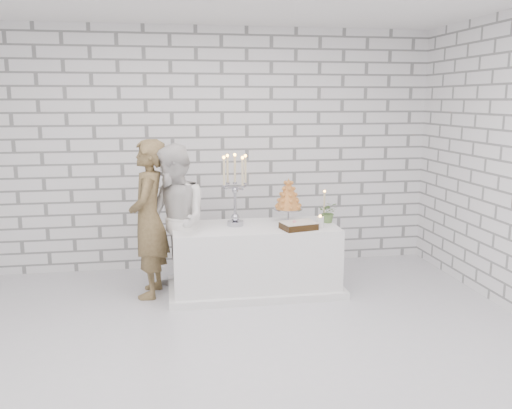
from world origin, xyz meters
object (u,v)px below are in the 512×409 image
at_px(cake_table, 255,259).
at_px(candelabra, 235,190).
at_px(croquembouche, 288,200).
at_px(bride, 175,222).
at_px(groom, 149,219).

distance_m(cake_table, candelabra, 0.81).
height_order(cake_table, croquembouche, croquembouche).
height_order(cake_table, candelabra, candelabra).
relative_size(cake_table, bride, 1.08).
bearing_deg(croquembouche, bride, -173.71).
xyz_separation_m(candelabra, croquembouche, (0.61, 0.07, -0.15)).
relative_size(bride, croquembouche, 3.30).
relative_size(candelabra, croquembouche, 1.59).
bearing_deg(bride, candelabra, 76.09).
xyz_separation_m(groom, candelabra, (0.94, -0.01, 0.29)).
height_order(groom, candelabra, groom).
distance_m(cake_table, bride, 0.99).
bearing_deg(candelabra, croquembouche, 6.87).
relative_size(groom, croquembouche, 3.39).
bearing_deg(candelabra, bride, -174.25).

